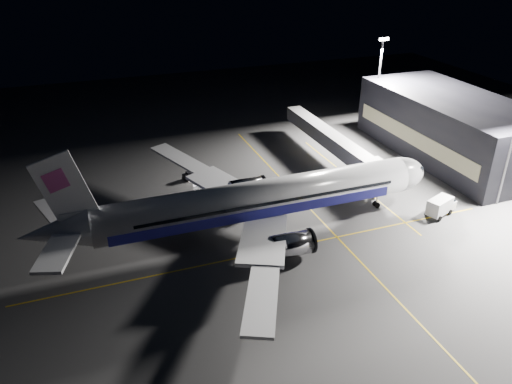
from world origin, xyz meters
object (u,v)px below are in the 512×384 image
at_px(jet_bridge, 334,142).
at_px(safety_cone_c, 246,186).
at_px(safety_cone_b, 217,211).
at_px(safety_cone_a, 240,217).
at_px(baggage_tug, 189,176).
at_px(floodlight_mast_north, 379,76).
at_px(service_truck, 441,205).
at_px(airliner, 253,201).

relative_size(jet_bridge, safety_cone_c, 59.66).
bearing_deg(safety_cone_b, safety_cone_a, -48.80).
height_order(baggage_tug, safety_cone_b, baggage_tug).
relative_size(safety_cone_a, safety_cone_b, 0.99).
bearing_deg(safety_cone_a, safety_cone_c, 65.68).
xyz_separation_m(floodlight_mast_north, service_truck, (-11.22, -37.60, -10.80)).
height_order(service_truck, baggage_tug, service_truck).
distance_m(airliner, safety_cone_a, 6.32).
distance_m(jet_bridge, safety_cone_a, 27.91).
xyz_separation_m(service_truck, safety_cone_a, (-30.52, 9.61, -1.26)).
bearing_deg(airliner, service_truck, -10.65).
relative_size(service_truck, safety_cone_b, 9.51).
height_order(baggage_tug, safety_cone_c, baggage_tug).
bearing_deg(safety_cone_b, service_truck, -21.15).
relative_size(jet_bridge, safety_cone_a, 53.72).
bearing_deg(safety_cone_a, service_truck, -17.48).
bearing_deg(floodlight_mast_north, jet_bridge, -142.26).
bearing_deg(safety_cone_c, service_truck, -37.03).
distance_m(safety_cone_a, safety_cone_b, 4.41).
bearing_deg(safety_cone_a, safety_cone_b, 131.20).
bearing_deg(airliner, safety_cone_c, 74.59).
xyz_separation_m(floodlight_mast_north, baggage_tug, (-45.94, -11.13, -11.66)).
relative_size(airliner, safety_cone_b, 94.73).
xyz_separation_m(floodlight_mast_north, safety_cone_a, (-41.74, -27.99, -12.05)).
relative_size(floodlight_mast_north, safety_cone_c, 35.90).
bearing_deg(baggage_tug, floodlight_mast_north, -3.54).
distance_m(jet_bridge, safety_cone_b, 29.04).
relative_size(floodlight_mast_north, service_truck, 3.36).
height_order(safety_cone_b, safety_cone_c, safety_cone_b).
distance_m(floodlight_mast_north, safety_cone_b, 52.41).
bearing_deg(safety_cone_a, baggage_tug, 104.01).
bearing_deg(airliner, baggage_tug, 103.13).
bearing_deg(safety_cone_c, airliner, -105.41).
height_order(floodlight_mast_north, service_truck, floodlight_mast_north).
relative_size(baggage_tug, safety_cone_a, 3.95).
height_order(jet_bridge, baggage_tug, jet_bridge).
relative_size(baggage_tug, safety_cone_c, 4.39).
relative_size(service_truck, baggage_tug, 2.44).
xyz_separation_m(jet_bridge, safety_cone_b, (-26.64, -10.74, -4.26)).
bearing_deg(floodlight_mast_north, safety_cone_b, -151.08).
xyz_separation_m(baggage_tug, safety_cone_a, (4.20, -16.85, -0.39)).
bearing_deg(jet_bridge, safety_cone_b, -158.05).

